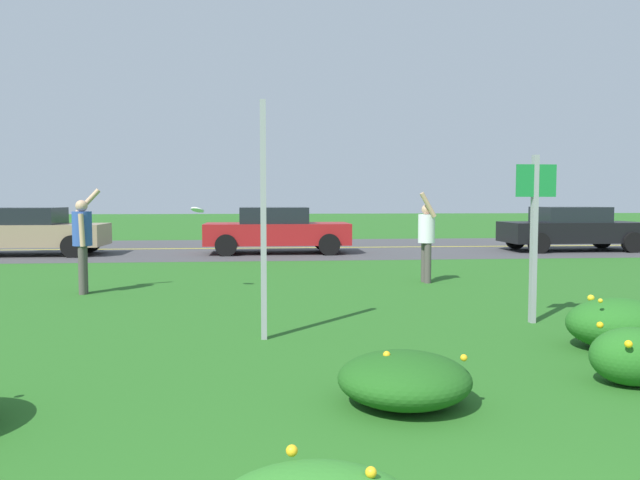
% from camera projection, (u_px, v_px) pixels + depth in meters
% --- Properties ---
extents(ground_plane, '(120.00, 120.00, 0.00)m').
position_uv_depth(ground_plane, '(315.00, 290.00, 11.55)').
color(ground_plane, '#26601E').
extents(highway_strip, '(120.00, 9.00, 0.01)m').
position_uv_depth(highway_strip, '(290.00, 248.00, 21.43)').
color(highway_strip, '#424244').
rests_on(highway_strip, ground).
extents(highway_center_stripe, '(120.00, 0.16, 0.00)m').
position_uv_depth(highway_center_stripe, '(290.00, 248.00, 21.43)').
color(highway_center_stripe, yellow).
rests_on(highway_center_stripe, ground).
extents(daylily_clump_front_center, '(0.79, 0.69, 0.53)m').
position_uv_depth(daylily_clump_front_center, '(633.00, 356.00, 5.64)').
color(daylily_clump_front_center, '#23661E').
rests_on(daylily_clump_front_center, ground).
extents(daylily_clump_front_left, '(1.11, 1.09, 0.47)m').
position_uv_depth(daylily_clump_front_left, '(404.00, 379.00, 5.10)').
color(daylily_clump_front_left, '#1E5619').
rests_on(daylily_clump_front_left, ground).
extents(daylily_clump_mid_center, '(1.18, 1.02, 0.63)m').
position_uv_depth(daylily_clump_mid_center, '(619.00, 324.00, 7.00)').
color(daylily_clump_mid_center, '#23661E').
rests_on(daylily_clump_mid_center, ground).
extents(sign_post_near_path, '(0.07, 0.10, 2.89)m').
position_uv_depth(sign_post_near_path, '(263.00, 221.00, 7.42)').
color(sign_post_near_path, '#93969B').
rests_on(sign_post_near_path, ground).
extents(sign_post_by_roadside, '(0.56, 0.10, 2.31)m').
position_uv_depth(sign_post_by_roadside, '(535.00, 221.00, 8.40)').
color(sign_post_by_roadside, '#93969B').
rests_on(sign_post_by_roadside, ground).
extents(person_thrower_blue_shirt, '(0.47, 0.52, 1.90)m').
position_uv_depth(person_thrower_blue_shirt, '(83.00, 237.00, 11.03)').
color(person_thrower_blue_shirt, '#2D4C9E').
rests_on(person_thrower_blue_shirt, ground).
extents(person_catcher_white_shirt, '(0.38, 0.51, 1.85)m').
position_uv_depth(person_catcher_white_shirt, '(426.00, 236.00, 12.52)').
color(person_catcher_white_shirt, silver).
rests_on(person_catcher_white_shirt, ground).
extents(frisbee_white, '(0.26, 0.24, 0.14)m').
position_uv_depth(frisbee_white, '(197.00, 210.00, 11.22)').
color(frisbee_white, white).
extents(car_tan_center_left, '(4.50, 2.00, 1.45)m').
position_uv_depth(car_tan_center_left, '(28.00, 231.00, 18.60)').
color(car_tan_center_left, '#937F60').
rests_on(car_tan_center_left, ground).
extents(car_red_center_right, '(4.50, 2.00, 1.45)m').
position_uv_depth(car_red_center_right, '(276.00, 230.00, 19.32)').
color(car_red_center_right, maroon).
rests_on(car_red_center_right, ground).
extents(car_black_rightmost, '(4.50, 2.00, 1.45)m').
position_uv_depth(car_black_rightmost, '(572.00, 228.00, 20.25)').
color(car_black_rightmost, black).
rests_on(car_black_rightmost, ground).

